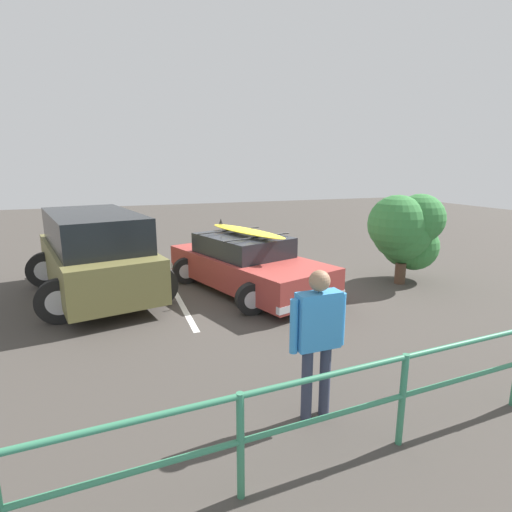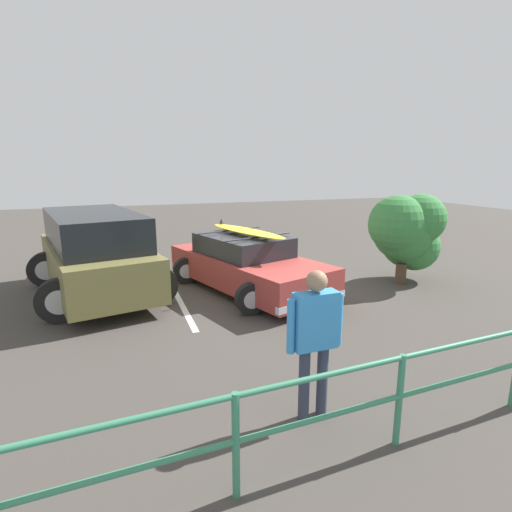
{
  "view_description": "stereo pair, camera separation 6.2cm",
  "coord_description": "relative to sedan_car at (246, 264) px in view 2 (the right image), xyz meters",
  "views": [
    {
      "loc": [
        3.2,
        8.83,
        2.9
      ],
      "look_at": [
        0.24,
        0.77,
        0.95
      ],
      "focal_mm": 28.0,
      "sensor_mm": 36.0,
      "label": 1
    },
    {
      "loc": [
        3.14,
        8.85,
        2.9
      ],
      "look_at": [
        0.24,
        0.77,
        0.95
      ],
      "focal_mm": 28.0,
      "sensor_mm": 36.0,
      "label": 2
    }
  ],
  "objects": [
    {
      "name": "parking_stripe",
      "position": [
        1.66,
        0.04,
        -0.63
      ],
      "size": [
        0.12,
        4.17,
        0.0
      ],
      "primitive_type": "cube",
      "rotation": [
        0.0,
        0.0,
        1.57
      ],
      "color": "silver",
      "rests_on": "ground"
    },
    {
      "name": "railing_fence",
      "position": [
        0.24,
        5.74,
        0.07
      ],
      "size": [
        10.86,
        0.6,
        1.04
      ],
      "color": "#387F5B",
      "rests_on": "ground"
    },
    {
      "name": "bush_near_left",
      "position": [
        -3.9,
        0.84,
        0.66
      ],
      "size": [
        2.12,
        1.64,
        2.24
      ],
      "color": "#4C3828",
      "rests_on": "ground"
    },
    {
      "name": "ground_plane",
      "position": [
        -0.25,
        -0.13,
        -0.64
      ],
      "size": [
        44.0,
        44.0,
        0.02
      ],
      "primitive_type": "cube",
      "color": "#423D38",
      "rests_on": "ground"
    },
    {
      "name": "person_bystander",
      "position": [
        0.85,
        5.0,
        0.45
      ],
      "size": [
        0.7,
        0.24,
        1.79
      ],
      "color": "#33384C",
      "rests_on": "ground"
    },
    {
      "name": "suv_car",
      "position": [
        3.33,
        -0.75,
        0.35
      ],
      "size": [
        3.26,
        4.86,
        1.9
      ],
      "color": "brown",
      "rests_on": "ground"
    },
    {
      "name": "sedan_car",
      "position": [
        0.0,
        0.0,
        0.0
      ],
      "size": [
        3.21,
        4.76,
        1.58
      ],
      "color": "#9E3833",
      "rests_on": "ground"
    }
  ]
}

